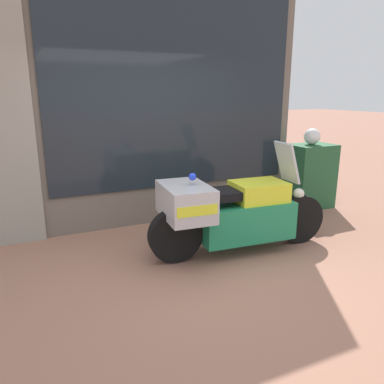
% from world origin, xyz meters
% --- Properties ---
extents(ground_plane, '(60.00, 60.00, 0.00)m').
position_xyz_m(ground_plane, '(0.00, 0.00, 0.00)').
color(ground_plane, '#9E6B56').
extents(shop_building, '(5.02, 0.55, 3.93)m').
position_xyz_m(shop_building, '(-0.42, 2.00, 1.97)').
color(shop_building, '#6B6056').
rests_on(shop_building, ground).
extents(window_display, '(3.52, 0.30, 1.81)m').
position_xyz_m(window_display, '(0.45, 2.03, 0.44)').
color(window_display, slate).
rests_on(window_display, ground).
extents(paramedic_motorcycle, '(2.35, 0.81, 1.34)m').
position_xyz_m(paramedic_motorcycle, '(0.57, 0.35, 0.54)').
color(paramedic_motorcycle, black).
rests_on(paramedic_motorcycle, ground).
extents(utility_cabinet, '(0.74, 0.53, 1.08)m').
position_xyz_m(utility_cabinet, '(2.79, 1.47, 0.54)').
color(utility_cabinet, '#235633').
rests_on(utility_cabinet, ground).
extents(white_helmet, '(0.27, 0.27, 0.27)m').
position_xyz_m(white_helmet, '(2.76, 1.45, 1.21)').
color(white_helmet, white).
rests_on(white_helmet, utility_cabinet).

